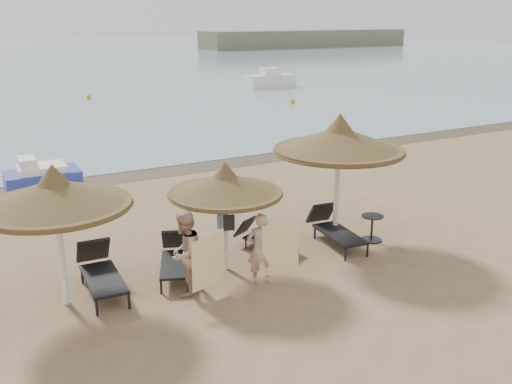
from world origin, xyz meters
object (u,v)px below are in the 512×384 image
Objects in this scene: side_table at (372,229)px; pedal_boat at (42,177)px; palapa_center at (225,185)px; lounger_near_right at (263,237)px; palapa_right at (339,140)px; person_left at (184,247)px; person_right at (260,243)px; lounger_far_left at (100,271)px; lounger_far_right at (334,228)px; lounger_near_left at (175,257)px; palapa_left at (55,194)px.

pedal_boat is at bearing 126.44° from side_table.
palapa_center is 1.51× the size of lounger_near_right.
palapa_right is (3.32, 0.34, 0.58)m from palapa_center.
person_left reaches higher than side_table.
person_left is 1.64m from person_right.
person_right reaches higher than lounger_far_left.
pedal_boat is at bearing 106.56° from palapa_center.
palapa_center is 3.77× the size of side_table.
palapa_center reaches higher than lounger_far_right.
palapa_center is 3.22m from lounger_far_left.
palapa_right reaches higher than lounger_far_right.
person_right is at bearing -168.88° from side_table.
lounger_near_right is (2.39, 0.23, -0.05)m from lounger_near_left.
pedal_boat is at bearing 129.77° from lounger_far_right.
palapa_left is 0.89× the size of palapa_right.
lounger_near_right is at bearing 169.81° from lounger_far_right.
lounger_near_right is 0.71× the size of pedal_boat.
person_left is at bearing -167.57° from palapa_right.
person_left is at bearing 5.45° from person_right.
palapa_left reaches higher than lounger_near_left.
lounger_far_left is at bearing -76.58° from person_left.
person_right is at bearing -21.18° from lounger_far_left.
side_table is at bearing -52.74° from pedal_boat.
lounger_near_left is 0.83× the size of pedal_boat.
lounger_far_right is (6.64, -0.01, -1.90)m from palapa_left.
palapa_center is 4.39m from side_table.
lounger_far_right is 1.02m from side_table.
palapa_left is at bearing 178.25° from palapa_center.
pedal_boat reaches higher than lounger_far_right.
lounger_far_right is at bearing 159.85° from side_table.
person_left is at bearing -163.58° from lounger_far_right.
person_left is at bearing -77.57° from lounger_near_left.
person_right is (3.88, -1.09, -1.38)m from palapa_left.
lounger_far_left is 0.89× the size of pedal_boat.
side_table is (5.12, -0.64, -0.06)m from lounger_near_left.
lounger_far_left is 8.34m from pedal_boat.
side_table is (0.95, -0.35, -0.09)m from lounger_far_right.
palapa_left is 1.37× the size of lounger_far_left.
lounger_near_right is at bearing -63.44° from pedal_boat.
palapa_right is 1.67× the size of lounger_near_left.
palapa_left is at bearing -59.71° from person_left.
lounger_near_right is 2.86m from side_table.
lounger_far_left is at bearing -7.67° from person_right.
lounger_far_right is at bearing 149.10° from person_left.
palapa_right reaches higher than pedal_boat.
person_left is at bearing -32.80° from lounger_far_left.
person_left is (1.49, -1.07, 0.62)m from lounger_far_left.
palapa_right is at bearing 2.31° from lounger_far_left.
lounger_near_left is (2.47, 0.29, -1.93)m from palapa_left.
lounger_far_right reaches higher than side_table.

